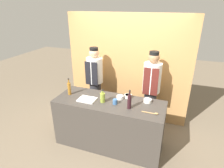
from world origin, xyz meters
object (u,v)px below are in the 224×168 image
object	(u,v)px
cutting_board	(87,99)
bottle_wine	(129,101)
sauce_bowl_yellow	(128,96)
wooden_spoon	(153,113)
sauce_bowl_purple	(120,97)
chef_left	(95,82)
bottle_amber	(69,88)
sauce_bowl_white	(148,100)
cup_blue	(115,102)
bottle_oil	(103,97)
chef_right	(151,90)

from	to	relation	value
cutting_board	bottle_wine	bearing A→B (deg)	-1.77
sauce_bowl_yellow	cutting_board	distance (m)	0.76
sauce_bowl_yellow	wooden_spoon	bearing A→B (deg)	-37.95
sauce_bowl_purple	chef_left	size ratio (longest dim) A/B	0.07
cutting_board	bottle_amber	xyz separation A→B (m)	(-0.42, 0.09, 0.12)
sauce_bowl_purple	bottle_wine	size ratio (longest dim) A/B	0.38
sauce_bowl_white	cup_blue	distance (m)	0.59
bottle_amber	bottle_oil	bearing A→B (deg)	-5.05
sauce_bowl_white	chef_right	distance (m)	0.54
sauce_bowl_white	sauce_bowl_purple	world-z (taller)	same
sauce_bowl_white	cutting_board	distance (m)	1.09
chef_right	chef_left	bearing A→B (deg)	179.99
sauce_bowl_white	cutting_board	bearing A→B (deg)	-164.18
sauce_bowl_yellow	chef_left	bearing A→B (deg)	151.34
sauce_bowl_yellow	bottle_amber	distance (m)	1.13
sauce_bowl_yellow	cup_blue	xyz separation A→B (m)	(-0.15, -0.31, 0.01)
sauce_bowl_yellow	wooden_spoon	xyz separation A→B (m)	(0.52, -0.41, -0.02)
sauce_bowl_white	sauce_bowl_yellow	size ratio (longest dim) A/B	1.03
sauce_bowl_white	bottle_oil	world-z (taller)	bottle_oil
cutting_board	bottle_amber	size ratio (longest dim) A/B	0.95
sauce_bowl_yellow	wooden_spoon	world-z (taller)	sauce_bowl_yellow
bottle_amber	wooden_spoon	xyz separation A→B (m)	(1.62, -0.15, -0.12)
sauce_bowl_yellow	cup_blue	world-z (taller)	cup_blue
bottle_oil	chef_right	xyz separation A→B (m)	(0.73, 0.81, -0.09)
chef_right	bottle_wine	bearing A→B (deg)	-104.71
sauce_bowl_white	bottle_wine	xyz separation A→B (m)	(-0.25, -0.32, 0.10)
cutting_board	cup_blue	distance (m)	0.53
sauce_bowl_white	chef_right	xyz separation A→B (m)	(-0.03, 0.54, -0.03)
sauce_bowl_purple	cup_blue	bearing A→B (deg)	-95.76
cup_blue	wooden_spoon	xyz separation A→B (m)	(0.67, -0.09, -0.03)
sauce_bowl_white	cutting_board	size ratio (longest dim) A/B	0.45
bottle_wine	chef_right	distance (m)	0.90
bottle_amber	chef_left	xyz separation A→B (m)	(0.19, 0.75, -0.14)
cutting_board	cup_blue	xyz separation A→B (m)	(0.53, 0.03, 0.04)
cup_blue	chef_left	xyz separation A→B (m)	(-0.76, 0.81, -0.05)
cup_blue	wooden_spoon	distance (m)	0.68
wooden_spoon	chef_right	xyz separation A→B (m)	(-0.17, 0.90, -0.01)
bottle_amber	chef_left	world-z (taller)	chef_left
bottle_amber	chef_right	distance (m)	1.63
chef_right	bottle_oil	bearing A→B (deg)	-131.85
bottle_wine	cutting_board	bearing A→B (deg)	178.23
cup_blue	bottle_oil	bearing A→B (deg)	-178.24
sauce_bowl_white	bottle_amber	size ratio (longest dim) A/B	0.43
bottle_oil	wooden_spoon	size ratio (longest dim) A/B	0.90
sauce_bowl_purple	chef_right	world-z (taller)	chef_right
sauce_bowl_purple	cup_blue	world-z (taller)	cup_blue
bottle_oil	sauce_bowl_white	bearing A→B (deg)	19.82
bottle_wine	chef_left	distance (m)	1.35
bottle_oil	wooden_spoon	distance (m)	0.91
cutting_board	bottle_wine	world-z (taller)	bottle_wine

